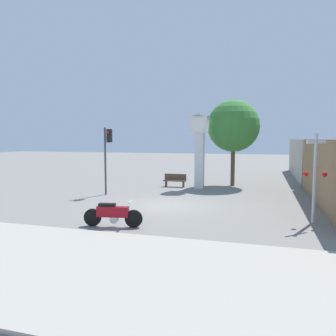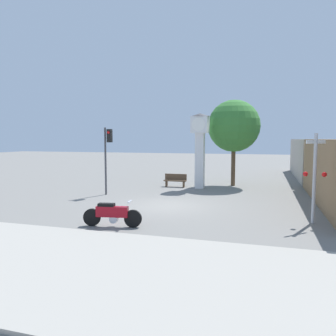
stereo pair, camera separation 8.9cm
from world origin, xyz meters
The scene contains 9 objects.
ground_plane centered at (0.00, 0.00, 0.00)m, with size 120.00×120.00×0.00m, color slate.
sidewalk_strip centered at (0.00, -8.44, 0.05)m, with size 36.00×6.00×0.10m.
motorcycle centered at (-0.91, -4.44, 0.50)m, with size 2.33×0.61×1.03m.
clock_tower centered at (0.42, 6.46, 3.42)m, with size 1.36×1.36×5.17m.
freight_train centered at (8.77, 9.22, 1.70)m, with size 2.80×25.81×3.40m.
traffic_light centered at (-4.46, 2.19, 2.83)m, with size 0.50×0.35×4.11m.
railroad_crossing_signal centered at (6.68, -1.63, 2.00)m, with size 0.90×0.82×3.66m.
street_tree centered at (2.52, 8.40, 4.35)m, with size 3.76×3.76×6.24m.
bench centered at (-1.38, 6.61, 0.49)m, with size 1.60×0.44×0.92m.
Camera 2 is at (4.77, -15.84, 3.42)m, focal length 35.00 mm.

